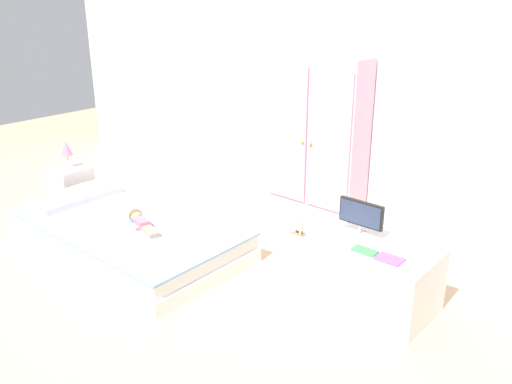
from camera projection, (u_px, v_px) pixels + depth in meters
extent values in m
cube|color=tan|center=(179.00, 267.00, 3.81)|extent=(10.00, 10.00, 0.02)
cube|color=silver|center=(314.00, 50.00, 4.44)|extent=(6.40, 0.05, 2.70)
cube|color=white|center=(129.00, 242.00, 4.04)|extent=(1.76, 0.97, 0.11)
cube|color=silver|center=(128.00, 229.00, 4.00)|extent=(1.72, 0.93, 0.10)
cube|color=#7AA8DB|center=(127.00, 222.00, 3.98)|extent=(1.75, 0.96, 0.02)
cube|color=silver|center=(75.00, 196.00, 4.38)|extent=(0.32, 0.70, 0.05)
cube|color=#D6668E|center=(142.00, 223.00, 3.87)|extent=(0.15, 0.11, 0.06)
cube|color=tan|center=(153.00, 231.00, 3.77)|extent=(0.16, 0.08, 0.04)
cube|color=tan|center=(148.00, 232.00, 3.75)|extent=(0.16, 0.08, 0.04)
cube|color=tan|center=(149.00, 224.00, 3.91)|extent=(0.10, 0.05, 0.03)
cube|color=tan|center=(135.00, 227.00, 3.85)|extent=(0.10, 0.05, 0.03)
sphere|color=tan|center=(136.00, 216.00, 3.95)|extent=(0.09, 0.09, 0.09)
sphere|color=brown|center=(136.00, 216.00, 3.96)|extent=(0.10, 0.10, 0.10)
cube|color=silver|center=(71.00, 185.00, 4.85)|extent=(0.31, 0.31, 0.34)
cylinder|color=#B7B2AD|center=(69.00, 166.00, 4.79)|extent=(0.07, 0.07, 0.01)
cylinder|color=#B7B2AD|center=(68.00, 160.00, 4.77)|extent=(0.02, 0.02, 0.10)
cone|color=#E0668E|center=(66.00, 148.00, 4.73)|extent=(0.10, 0.10, 0.12)
cube|color=#EFADCC|center=(318.00, 139.00, 4.43)|extent=(0.80, 0.28, 1.34)
cube|color=#D298B3|center=(288.00, 134.00, 4.44)|extent=(0.38, 0.02, 1.10)
cube|color=#D298B3|center=(329.00, 143.00, 4.19)|extent=(0.38, 0.02, 1.10)
sphere|color=gold|center=(302.00, 142.00, 4.34)|extent=(0.02, 0.02, 0.02)
sphere|color=gold|center=(310.00, 144.00, 4.29)|extent=(0.02, 0.02, 0.02)
cube|color=white|center=(362.00, 272.00, 3.31)|extent=(0.87, 0.48, 0.41)
cylinder|color=#99999E|center=(360.00, 233.00, 3.34)|extent=(0.10, 0.10, 0.01)
cylinder|color=#99999E|center=(360.00, 229.00, 3.33)|extent=(0.02, 0.02, 0.05)
cube|color=black|center=(361.00, 213.00, 3.30)|extent=(0.29, 0.02, 0.16)
cube|color=#28334C|center=(360.00, 214.00, 3.29)|extent=(0.27, 0.01, 0.14)
cube|color=#8E6642|center=(300.00, 233.00, 3.35)|extent=(0.09, 0.01, 0.01)
cube|color=#8E6642|center=(297.00, 234.00, 3.33)|extent=(0.09, 0.01, 0.01)
cube|color=#D1B289|center=(299.00, 227.00, 3.32)|extent=(0.06, 0.03, 0.03)
cylinder|color=#D1B289|center=(302.00, 232.00, 3.33)|extent=(0.01, 0.01, 0.02)
cylinder|color=#D1B289|center=(300.00, 232.00, 3.31)|extent=(0.01, 0.01, 0.02)
cylinder|color=#D1B289|center=(297.00, 230.00, 3.35)|extent=(0.01, 0.01, 0.02)
cylinder|color=#D1B289|center=(295.00, 231.00, 3.34)|extent=(0.01, 0.01, 0.02)
cylinder|color=#D1B289|center=(302.00, 224.00, 3.30)|extent=(0.02, 0.02, 0.02)
sphere|color=#D1B289|center=(302.00, 222.00, 3.29)|extent=(0.03, 0.03, 0.03)
cube|color=#429E51|center=(365.00, 251.00, 3.12)|extent=(0.15, 0.08, 0.01)
cube|color=#8E51B2|center=(390.00, 259.00, 3.02)|extent=(0.15, 0.11, 0.01)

